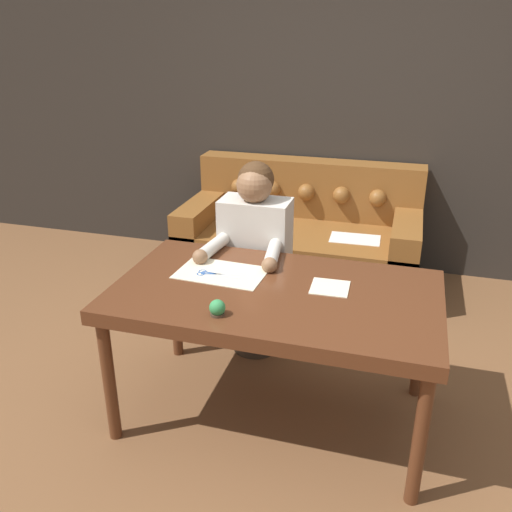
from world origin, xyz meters
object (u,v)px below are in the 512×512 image
at_px(person, 255,261).
at_px(scissors, 211,274).
at_px(dining_table, 275,302).
at_px(couch, 301,241).
at_px(pin_cushion, 217,308).

xyz_separation_m(person, scissors, (-0.08, -0.49, 0.13)).
bearing_deg(dining_table, scissors, 168.24).
distance_m(couch, pin_cushion, 2.00).
xyz_separation_m(couch, scissors, (-0.14, -1.57, 0.41)).
bearing_deg(scissors, dining_table, -11.76).
bearing_deg(couch, person, -92.92).
height_order(couch, person, person).
height_order(couch, pin_cushion, couch).
bearing_deg(pin_cushion, person, 95.81).
bearing_deg(pin_cushion, couch, 90.98).
relative_size(person, scissors, 5.21).
height_order(scissors, pin_cushion, pin_cushion).
bearing_deg(couch, scissors, -94.95).
relative_size(person, pin_cushion, 16.49).
bearing_deg(couch, pin_cushion, -89.02).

